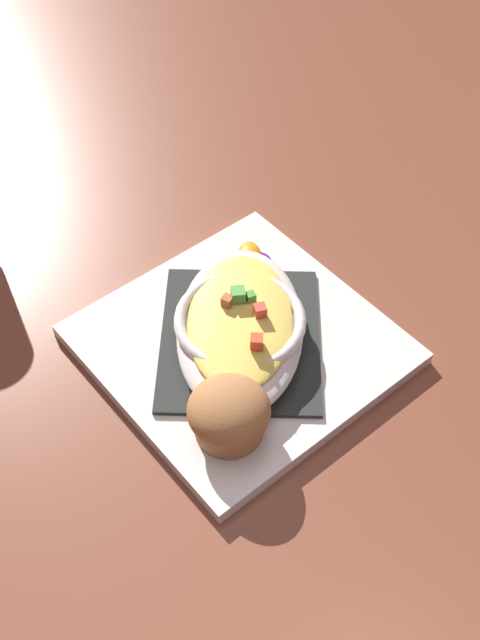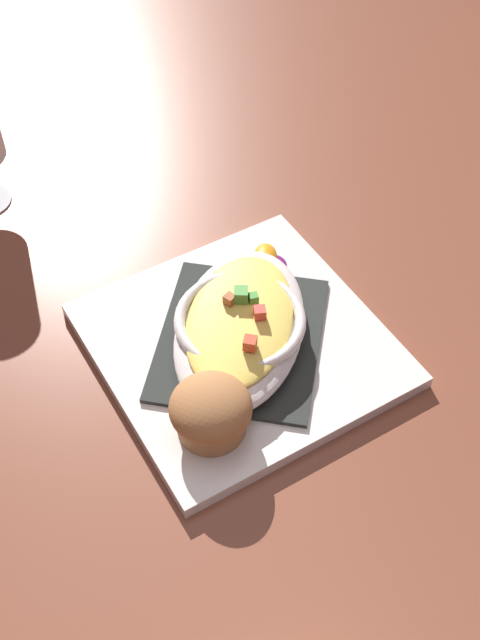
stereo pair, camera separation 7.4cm
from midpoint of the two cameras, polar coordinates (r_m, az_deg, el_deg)
ground_plane at (r=0.77m, az=-2.73°, el=-2.29°), size 2.60×2.60×0.00m
square_plate at (r=0.77m, az=-2.75°, el=-1.96°), size 0.28×0.28×0.01m
folded_napkin at (r=0.76m, az=-2.78°, el=-1.51°), size 0.23×0.23×0.00m
gratin_dish at (r=0.74m, az=-2.84°, el=-0.47°), size 0.23×0.23×0.05m
muffin at (r=0.68m, az=-3.94°, el=-7.00°), size 0.07×0.07×0.05m
orange_garnish at (r=0.82m, az=-1.78°, el=4.19°), size 0.06×0.06×0.02m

